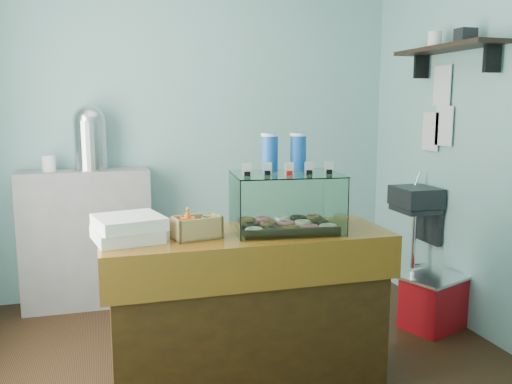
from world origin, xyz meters
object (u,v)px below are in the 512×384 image
object	(u,v)px
coffee_urn	(90,136)
counter	(247,308)
display_case	(285,200)
red_cooler	(434,302)

from	to	relation	value
coffee_urn	counter	bearing A→B (deg)	-62.00
display_case	counter	bearing A→B (deg)	-165.82
display_case	red_cooler	world-z (taller)	display_case
counter	display_case	world-z (taller)	display_case
counter	display_case	xyz separation A→B (m)	(0.24, 0.04, 0.61)
display_case	coffee_urn	xyz separation A→B (m)	(-1.08, 1.54, 0.30)
counter	red_cooler	world-z (taller)	counter
counter	display_case	distance (m)	0.66
display_case	coffee_urn	size ratio (longest dim) A/B	1.25
coffee_urn	red_cooler	xyz separation A→B (m)	(2.35, -1.18, -1.17)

